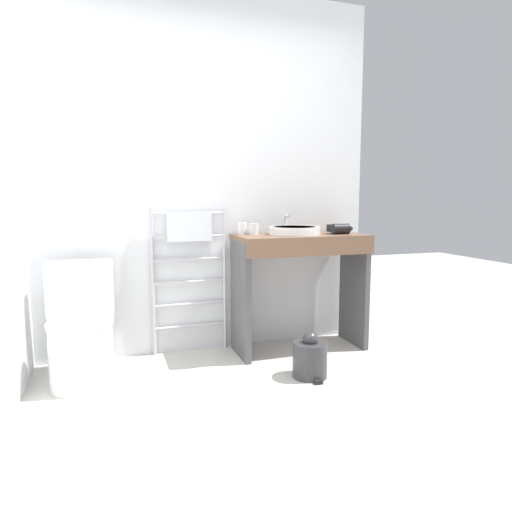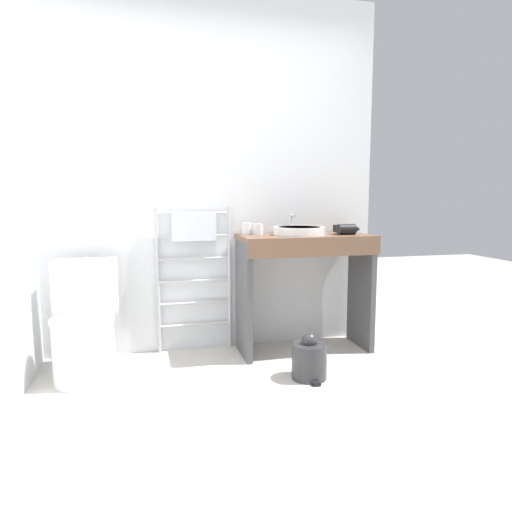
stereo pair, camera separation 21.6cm
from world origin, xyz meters
name	(u,v)px [view 1 (the left image)]	position (x,y,z in m)	size (l,w,h in m)	color
ground_plane	(275,450)	(0.00, 0.00, 0.00)	(12.00, 12.00, 0.00)	beige
wall_back	(201,174)	(0.00, 1.57, 1.32)	(2.63, 0.12, 2.65)	silver
toilet	(81,333)	(-0.87, 1.13, 0.32)	(0.41, 0.54, 0.75)	white
towel_radiator	(190,252)	(-0.12, 1.46, 0.76)	(0.56, 0.06, 1.08)	silver
vanity_counter	(301,272)	(0.68, 1.25, 0.60)	(0.97, 0.46, 0.88)	brown
sink_basin	(294,230)	(0.64, 1.28, 0.91)	(0.38, 0.38, 0.06)	white
faucet	(286,221)	(0.64, 1.45, 0.97)	(0.02, 0.10, 0.15)	silver
cup_near_wall	(242,229)	(0.27, 1.41, 0.92)	(0.07, 0.07, 0.09)	white
cup_near_edge	(254,229)	(0.35, 1.37, 0.92)	(0.07, 0.07, 0.08)	white
hair_dryer	(341,229)	(0.99, 1.22, 0.92)	(0.18, 0.17, 0.08)	black
trash_bin	(310,358)	(0.52, 0.74, 0.12)	(0.22, 0.26, 0.30)	#333335
bath_mat	(84,422)	(-0.84, 0.55, 0.01)	(0.56, 0.36, 0.01)	silver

